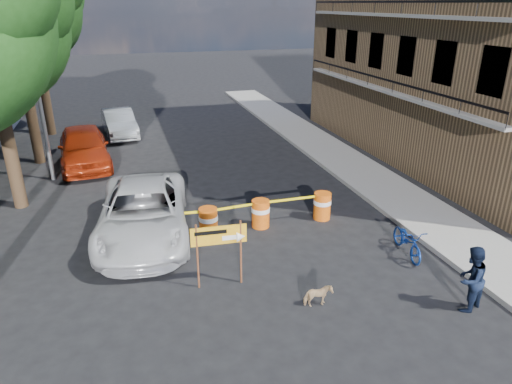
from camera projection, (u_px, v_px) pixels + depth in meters
ground at (268, 283)px, 11.63m from camera, size 120.00×120.00×0.00m
sidewalk_east at (366, 176)px, 18.57m from camera, size 2.40×40.00×0.15m
apartment_building at (476, 18)px, 19.61m from camera, size 8.00×16.00×12.00m
tree_mid_b at (11, 0)px, 17.88m from camera, size 5.67×5.40×9.62m
tree_far at (32, 12)px, 22.49m from camera, size 5.04×4.80×8.84m
streetlamp at (35, 68)px, 16.77m from camera, size 1.25×0.18×8.00m
barrel_far_left at (139, 228)px, 13.44m from camera, size 0.58×0.58×0.90m
barrel_mid_left at (208, 222)px, 13.82m from camera, size 0.58×0.58×0.90m
barrel_mid_right at (261, 213)px, 14.38m from camera, size 0.58×0.58×0.90m
barrel_far_right at (322, 205)px, 14.93m from camera, size 0.58×0.58×0.90m
detour_sign at (226, 240)px, 11.07m from camera, size 1.37×0.27×1.76m
pedestrian at (471, 279)px, 10.35m from camera, size 0.95×0.85×1.61m
bicycle at (409, 228)px, 12.63m from camera, size 0.72×0.97×1.69m
dog at (318, 296)px, 10.63m from camera, size 0.66×0.31×0.55m
suv_white at (143, 213)px, 13.68m from camera, size 3.22×5.88×1.56m
sedan_red at (84, 147)px, 19.71m from camera, size 2.46×5.16×1.70m
sedan_silver at (119, 123)px, 24.27m from camera, size 1.94×4.35×1.39m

